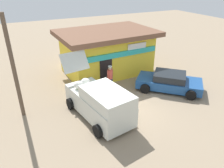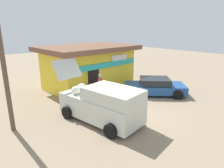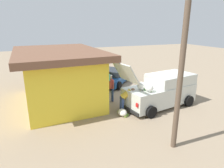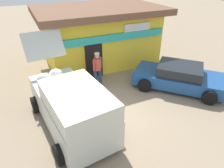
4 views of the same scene
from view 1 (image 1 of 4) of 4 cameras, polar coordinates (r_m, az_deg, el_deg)
The scene contains 9 objects.
ground_plane at distance 12.34m, azimuth 3.03°, elevation -6.59°, with size 60.00×60.00×0.00m, color gray.
storefront_bar at distance 16.53m, azimuth -1.39°, elevation 8.66°, with size 7.22×5.15×3.20m.
delivery_van at distance 11.23m, azimuth -3.29°, elevation -4.70°, with size 2.67×5.16×2.83m.
parked_sedan at distance 14.61m, azimuth 14.83°, elevation 0.59°, with size 4.22×4.15×1.16m.
vendor_standing at distance 13.91m, azimuth -0.52°, elevation 2.00°, with size 0.51×0.46×1.67m.
customer_bending at distance 13.17m, azimuth -7.35°, elevation -0.25°, with size 0.61×0.83×1.34m.
unloaded_banana_pile at distance 13.71m, azimuth -9.28°, elevation -2.49°, with size 0.71×0.53×0.37m.
paint_bucket at distance 15.73m, azimuth 10.41°, elevation 1.51°, with size 0.29×0.29×0.38m, color #BF3F33.
utility_pole at distance 11.61m, azimuth -24.50°, elevation 3.62°, with size 0.20×0.20×5.36m, color brown.
Camera 1 is at (-5.12, -8.97, 6.75)m, focal length 34.62 mm.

